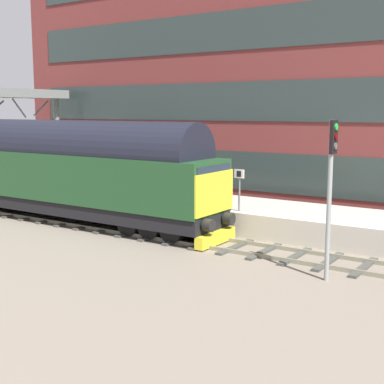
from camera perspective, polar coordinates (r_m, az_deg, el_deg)
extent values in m
plane|color=slate|center=(22.04, -2.27, -4.84)|extent=(140.00, 140.00, 0.00)
cube|color=gray|center=(21.46, -3.40, -5.01)|extent=(0.07, 60.00, 0.15)
cube|color=gray|center=(22.59, -1.20, -4.30)|extent=(0.07, 60.00, 0.15)
cube|color=#43443F|center=(18.69, 17.65, -7.57)|extent=(2.50, 0.26, 0.09)
cube|color=#43443F|center=(19.04, 14.16, -7.13)|extent=(2.50, 0.26, 0.09)
cube|color=#43443F|center=(19.45, 10.81, -6.68)|extent=(2.50, 0.26, 0.09)
cube|color=#43443F|center=(19.93, 7.61, -6.23)|extent=(2.50, 0.26, 0.09)
cube|color=#43443F|center=(20.46, 4.58, -5.79)|extent=(2.50, 0.26, 0.09)
cube|color=#43443F|center=(21.05, 1.72, -5.35)|extent=(2.50, 0.26, 0.09)
cube|color=#43443F|center=(21.69, -0.98, -4.93)|extent=(2.50, 0.26, 0.09)
cube|color=#43443F|center=(22.38, -3.52, -4.52)|extent=(2.50, 0.26, 0.09)
cube|color=#43443F|center=(23.11, -5.89, -4.13)|extent=(2.50, 0.26, 0.09)
cube|color=#43443F|center=(23.87, -8.12, -3.75)|extent=(2.50, 0.26, 0.09)
cube|color=#43443F|center=(24.68, -10.20, -3.40)|extent=(2.50, 0.26, 0.09)
cube|color=#43443F|center=(25.51, -12.15, -3.06)|extent=(2.50, 0.26, 0.09)
cube|color=#43443F|center=(26.37, -13.97, -2.75)|extent=(2.50, 0.26, 0.09)
cube|color=#43443F|center=(27.26, -15.68, -2.45)|extent=(2.50, 0.26, 0.09)
cube|color=#43443F|center=(28.17, -17.27, -2.16)|extent=(2.50, 0.26, 0.09)
cube|color=#43443F|center=(29.10, -18.76, -1.90)|extent=(2.50, 0.26, 0.09)
cube|color=#B6AFA1|center=(24.87, 2.60, -2.11)|extent=(4.00, 44.00, 1.00)
cube|color=white|center=(23.24, 0.25, -1.59)|extent=(0.30, 44.00, 0.01)
cube|color=brown|center=(28.76, 15.33, 12.44)|extent=(4.41, 40.57, 14.38)
cube|color=#2B3735|center=(26.77, 13.37, 1.63)|extent=(0.06, 37.32, 2.01)
cube|color=#2B3735|center=(26.59, 13.64, 9.35)|extent=(0.06, 37.32, 2.01)
cube|color=#2B3735|center=(26.89, 13.93, 17.03)|extent=(0.06, 37.32, 2.01)
cube|color=black|center=(26.24, -14.06, -1.08)|extent=(2.56, 17.30, 0.60)
cube|color=#1E4623|center=(26.06, -14.17, 1.85)|extent=(2.70, 17.30, 2.10)
cylinder|color=black|center=(25.95, -14.27, 4.54)|extent=(2.56, 15.92, 2.57)
cube|color=yellow|center=(20.52, 2.39, -0.09)|extent=(2.65, 0.08, 1.58)
cube|color=#232D3D|center=(20.43, 2.35, 1.93)|extent=(2.38, 0.04, 0.64)
cube|color=#232D3D|center=(26.96, -12.04, 2.78)|extent=(0.04, 12.11, 0.44)
cylinder|color=black|center=(19.99, 1.76, -3.54)|extent=(0.48, 0.35, 0.48)
cylinder|color=black|center=(21.25, 3.91, -2.82)|extent=(0.48, 0.35, 0.48)
cube|color=yellow|center=(20.83, 2.50, -4.83)|extent=(2.43, 0.36, 0.47)
cylinder|color=black|center=(21.62, -1.12, -3.68)|extent=(1.64, 1.04, 1.04)
cylinder|color=black|center=(22.25, -3.45, -3.34)|extent=(1.64, 1.04, 1.04)
cylinder|color=black|center=(22.92, -5.65, -3.01)|extent=(1.64, 1.04, 1.04)
cylinder|color=gray|center=(16.61, 14.25, -1.02)|extent=(0.14, 0.14, 4.85)
cube|color=black|center=(16.39, 14.70, 5.63)|extent=(0.44, 0.10, 0.99)
cylinder|color=green|center=(16.36, 14.94, 6.65)|extent=(0.20, 0.06, 0.20)
cylinder|color=#500807|center=(16.37, 14.90, 5.67)|extent=(0.20, 0.06, 0.20)
cylinder|color=#50504E|center=(16.38, 14.86, 4.69)|extent=(0.20, 0.06, 0.20)
cylinder|color=slate|center=(22.25, 5.01, 0.18)|extent=(0.08, 0.08, 1.73)
cube|color=white|center=(22.13, 5.00, 1.93)|extent=(0.05, 0.44, 0.36)
cube|color=black|center=(22.11, 4.96, 1.92)|extent=(0.01, 0.20, 0.24)
cylinder|color=#2C2934|center=(28.58, -8.85, 1.09)|extent=(0.13, 0.13, 0.84)
cylinder|color=#2C2934|center=(28.69, -9.19, 1.11)|extent=(0.13, 0.13, 0.84)
cylinder|color=#486C43|center=(28.56, -9.05, 2.49)|extent=(0.40, 0.40, 0.56)
sphere|color=tan|center=(28.51, -9.07, 3.31)|extent=(0.22, 0.22, 0.22)
cylinder|color=#486C43|center=(28.45, -8.69, 2.48)|extent=(0.09, 0.09, 0.52)
cylinder|color=#486C43|center=(28.67, -9.41, 2.51)|extent=(0.09, 0.09, 0.52)
cylinder|color=slate|center=(35.47, -14.00, 4.80)|extent=(0.36, 0.36, 5.83)
cylinder|color=slate|center=(33.56, -17.75, 8.40)|extent=(0.97, 0.10, 1.14)
cylinder|color=slate|center=(34.60, -15.63, 8.49)|extent=(1.16, 0.10, 0.95)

